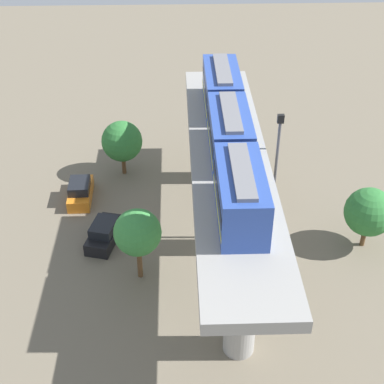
{
  "coord_description": "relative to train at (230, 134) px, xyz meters",
  "views": [
    {
      "loc": [
        3.56,
        32.04,
        27.7
      ],
      "look_at": [
        2.5,
        -0.6,
        4.71
      ],
      "focal_mm": 52.92,
      "sensor_mm": 36.0,
      "label": 1
    }
  ],
  "objects": [
    {
      "name": "ground_plane",
      "position": [
        0.0,
        0.6,
        -9.38
      ],
      "size": [
        120.0,
        120.0,
        0.0
      ],
      "primitive_type": "plane",
      "color": "#706654"
    },
    {
      "name": "viaduct",
      "position": [
        0.0,
        0.6,
        -3.46
      ],
      "size": [
        5.2,
        28.85,
        7.85
      ],
      "color": "#999691",
      "rests_on": "ground"
    },
    {
      "name": "train",
      "position": [
        0.0,
        0.0,
        0.0
      ],
      "size": [
        2.64,
        20.5,
        3.24
      ],
      "color": "#2D4CA5",
      "rests_on": "viaduct"
    },
    {
      "name": "parked_car_black",
      "position": [
        9.06,
        -0.51,
        -8.64
      ],
      "size": [
        2.77,
        4.51,
        1.76
      ],
      "rotation": [
        0.0,
        0.0,
        -0.25
      ],
      "color": "black",
      "rests_on": "ground"
    },
    {
      "name": "parked_car_orange",
      "position": [
        11.59,
        -6.0,
        -8.64
      ],
      "size": [
        1.9,
        4.24,
        1.76
      ],
      "rotation": [
        0.0,
        0.0,
        0.02
      ],
      "color": "orange",
      "rests_on": "ground"
    },
    {
      "name": "tree_near_viaduct",
      "position": [
        6.23,
        3.43,
        -5.48
      ],
      "size": [
        3.23,
        3.23,
        5.54
      ],
      "color": "brown",
      "rests_on": "ground"
    },
    {
      "name": "tree_mid_lot",
      "position": [
        -10.26,
        0.6,
        -6.31
      ],
      "size": [
        3.58,
        3.58,
        4.87
      ],
      "color": "brown",
      "rests_on": "ground"
    },
    {
      "name": "tree_far_corner",
      "position": [
        8.22,
        -9.86,
        -6.14
      ],
      "size": [
        3.53,
        3.53,
        5.02
      ],
      "color": "brown",
      "rests_on": "ground"
    },
    {
      "name": "signal_post",
      "position": [
        -3.4,
        -0.51,
        -3.63
      ],
      "size": [
        0.44,
        0.28,
        10.45
      ],
      "color": "#4C4C51",
      "rests_on": "ground"
    }
  ]
}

